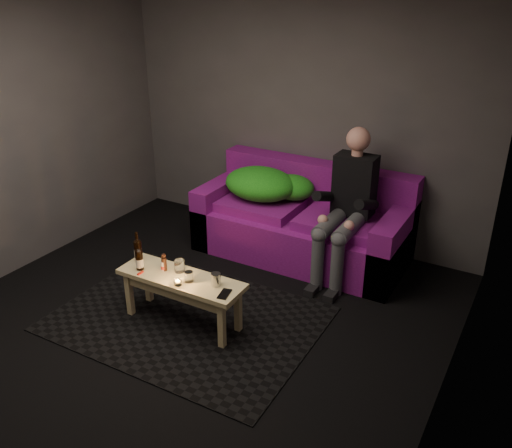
{
  "coord_description": "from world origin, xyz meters",
  "views": [
    {
      "loc": [
        2.35,
        -2.75,
        2.64
      ],
      "look_at": [
        0.12,
        1.13,
        0.56
      ],
      "focal_mm": 38.0,
      "sensor_mm": 36.0,
      "label": 1
    }
  ],
  "objects_px": {
    "person": "(347,203)",
    "steel_cup": "(216,280)",
    "coffee_table": "(181,285)",
    "beer_bottle_b": "(139,259)",
    "sofa": "(304,224)",
    "beer_bottle_a": "(138,250)"
  },
  "relations": [
    {
      "from": "beer_bottle_b",
      "to": "steel_cup",
      "type": "distance_m",
      "value": 0.69
    },
    {
      "from": "sofa",
      "to": "person",
      "type": "height_order",
      "value": "person"
    },
    {
      "from": "beer_bottle_b",
      "to": "sofa",
      "type": "bearing_deg",
      "value": 67.94
    },
    {
      "from": "coffee_table",
      "to": "beer_bottle_b",
      "type": "bearing_deg",
      "value": -169.28
    },
    {
      "from": "coffee_table",
      "to": "beer_bottle_b",
      "type": "relative_size",
      "value": 4.22
    },
    {
      "from": "sofa",
      "to": "beer_bottle_b",
      "type": "height_order",
      "value": "sofa"
    },
    {
      "from": "steel_cup",
      "to": "sofa",
      "type": "bearing_deg",
      "value": 89.88
    },
    {
      "from": "sofa",
      "to": "beer_bottle_a",
      "type": "bearing_deg",
      "value": -116.56
    },
    {
      "from": "person",
      "to": "coffee_table",
      "type": "bearing_deg",
      "value": -119.73
    },
    {
      "from": "beer_bottle_a",
      "to": "beer_bottle_b",
      "type": "height_order",
      "value": "beer_bottle_a"
    },
    {
      "from": "coffee_table",
      "to": "steel_cup",
      "type": "xyz_separation_m",
      "value": [
        0.32,
        0.03,
        0.13
      ]
    },
    {
      "from": "sofa",
      "to": "coffee_table",
      "type": "height_order",
      "value": "sofa"
    },
    {
      "from": "coffee_table",
      "to": "steel_cup",
      "type": "distance_m",
      "value": 0.35
    },
    {
      "from": "person",
      "to": "steel_cup",
      "type": "distance_m",
      "value": 1.53
    },
    {
      "from": "person",
      "to": "beer_bottle_a",
      "type": "distance_m",
      "value": 1.93
    },
    {
      "from": "person",
      "to": "coffee_table",
      "type": "height_order",
      "value": "person"
    },
    {
      "from": "person",
      "to": "beer_bottle_b",
      "type": "bearing_deg",
      "value": -128.07
    },
    {
      "from": "person",
      "to": "beer_bottle_b",
      "type": "distance_m",
      "value": 1.94
    },
    {
      "from": "beer_bottle_a",
      "to": "steel_cup",
      "type": "relative_size",
      "value": 2.55
    },
    {
      "from": "coffee_table",
      "to": "beer_bottle_a",
      "type": "distance_m",
      "value": 0.5
    },
    {
      "from": "sofa",
      "to": "steel_cup",
      "type": "distance_m",
      "value": 1.6
    },
    {
      "from": "beer_bottle_a",
      "to": "steel_cup",
      "type": "height_order",
      "value": "beer_bottle_a"
    }
  ]
}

